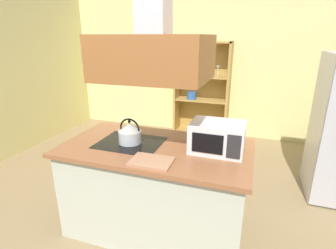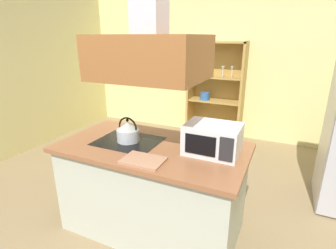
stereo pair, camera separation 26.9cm
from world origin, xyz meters
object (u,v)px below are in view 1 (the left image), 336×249
Objects in this scene: kettle at (130,133)px; dish_cabinet at (202,96)px; microwave at (217,137)px; cutting_board at (151,161)px.

dish_cabinet is at bearing 87.69° from kettle.
kettle is 0.81m from microwave.
cutting_board is (0.23, -3.11, 0.12)m from dish_cabinet.
kettle is at bearing 137.76° from cutting_board.
microwave reaches higher than kettle.
cutting_board is (0.35, -0.31, -0.09)m from kettle.
dish_cabinet is at bearing 104.34° from microwave.
microwave reaches higher than cutting_board.
dish_cabinet is 7.40× the size of kettle.
kettle reaches higher than cutting_board.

